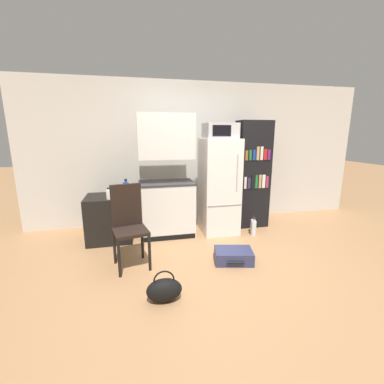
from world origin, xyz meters
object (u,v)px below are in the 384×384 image
at_px(microwave, 220,131).
at_px(handbag, 164,290).
at_px(bottle_ketchup_red, 120,193).
at_px(bottle_milk_white, 109,194).
at_px(bottle_blue_soda, 126,188).
at_px(water_bottle_front, 254,228).
at_px(kitchen_hutch, 166,181).
at_px(water_bottle_middle, 253,226).
at_px(bookshelf, 252,175).
at_px(chair, 128,219).
at_px(refrigerator, 219,186).
at_px(side_table, 110,218).
at_px(suitcase_large_flat, 233,256).

relative_size(microwave, handbag, 1.42).
relative_size(bottle_ketchup_red, bottle_milk_white, 1.14).
height_order(bottle_blue_soda, water_bottle_front, bottle_blue_soda).
relative_size(kitchen_hutch, bottle_ketchup_red, 10.12).
height_order(bottle_blue_soda, water_bottle_middle, bottle_blue_soda).
height_order(microwave, bottle_blue_soda, microwave).
xyz_separation_m(microwave, handbag, (-1.14, -1.74, -1.58)).
relative_size(bookshelf, bottle_milk_white, 11.02).
relative_size(bottle_milk_white, handbag, 0.47).
height_order(bottle_milk_white, chair, chair).
distance_m(microwave, bottle_milk_white, 2.00).
bearing_deg(bottle_milk_white, bottle_ketchup_red, 13.75).
bearing_deg(microwave, water_bottle_middle, -22.77).
xyz_separation_m(bookshelf, water_bottle_middle, (-0.11, -0.37, -0.82)).
xyz_separation_m(bookshelf, handbag, (-1.81, -1.88, -0.81)).
bearing_deg(bookshelf, chair, -154.85).
distance_m(bookshelf, bottle_milk_white, 2.46).
distance_m(bottle_blue_soda, water_bottle_middle, 2.21).
xyz_separation_m(refrigerator, microwave, (-0.00, -0.00, 0.91)).
bearing_deg(bottle_ketchup_red, kitchen_hutch, 15.34).
height_order(side_table, bottle_ketchup_red, bottle_ketchup_red).
distance_m(kitchen_hutch, water_bottle_middle, 1.66).
relative_size(bookshelf, bottle_ketchup_red, 9.71).
height_order(bottle_ketchup_red, water_bottle_front, bottle_ketchup_red).
bearing_deg(chair, bookshelf, 13.02).
relative_size(suitcase_large_flat, water_bottle_front, 1.79).
bearing_deg(bottle_milk_white, refrigerator, 6.65).
xyz_separation_m(microwave, bottle_blue_soda, (-1.52, 0.08, -0.89)).
relative_size(kitchen_hutch, bottle_blue_soda, 8.04).
xyz_separation_m(side_table, bottle_blue_soda, (0.28, 0.07, 0.46)).
bearing_deg(bookshelf, refrigerator, -168.44).
xyz_separation_m(refrigerator, water_bottle_middle, (0.55, -0.23, -0.67)).
relative_size(bookshelf, water_bottle_middle, 6.37).
height_order(bottle_milk_white, water_bottle_middle, bottle_milk_white).
relative_size(chair, water_bottle_front, 3.38).
bearing_deg(bookshelf, bottle_blue_soda, -178.40).
bearing_deg(bottle_milk_white, microwave, 6.61).
relative_size(bottle_blue_soda, water_bottle_middle, 0.83).
distance_m(bottle_ketchup_red, bottle_milk_white, 0.17).
distance_m(kitchen_hutch, chair, 1.13).
xyz_separation_m(kitchen_hutch, handbag, (-0.26, -1.78, -0.78)).
bearing_deg(side_table, refrigerator, -0.16).
xyz_separation_m(kitchen_hutch, water_bottle_middle, (1.43, -0.26, -0.78)).
distance_m(side_table, microwave, 2.25).
height_order(side_table, handbag, side_table).
distance_m(refrigerator, water_bottle_front, 0.90).
bearing_deg(refrigerator, handbag, -123.24).
height_order(bookshelf, water_bottle_middle, bookshelf).
height_order(kitchen_hutch, bottle_ketchup_red, kitchen_hutch).
height_order(refrigerator, bottle_milk_white, refrigerator).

